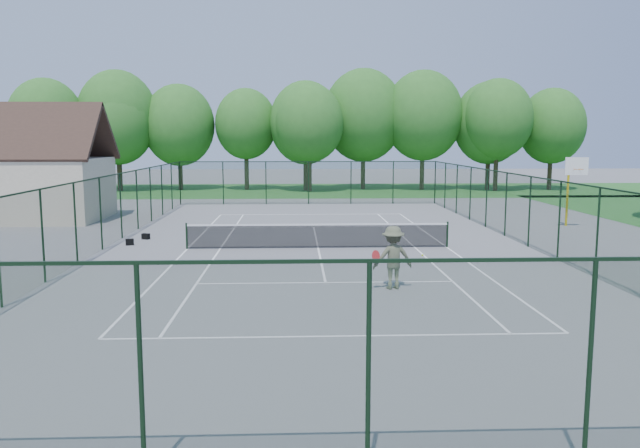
{
  "coord_description": "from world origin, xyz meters",
  "views": [
    {
      "loc": [
        -0.96,
        -25.91,
        4.57
      ],
      "look_at": [
        0.0,
        -2.0,
        1.3
      ],
      "focal_mm": 35.0,
      "sensor_mm": 36.0,
      "label": 1
    }
  ],
  "objects_px": {
    "tennis_net": "(318,235)",
    "sports_bag_a": "(130,242)",
    "tennis_player": "(393,257)",
    "basketball_goal": "(573,178)"
  },
  "relations": [
    {
      "from": "tennis_net",
      "to": "tennis_player",
      "type": "xyz_separation_m",
      "value": [
        2.02,
        -7.26,
        0.39
      ]
    },
    {
      "from": "tennis_net",
      "to": "basketball_goal",
      "type": "distance_m",
      "value": 14.75
    },
    {
      "from": "tennis_player",
      "to": "tennis_net",
      "type": "bearing_deg",
      "value": 105.58
    },
    {
      "from": "sports_bag_a",
      "to": "tennis_player",
      "type": "bearing_deg",
      "value": -56.07
    },
    {
      "from": "tennis_net",
      "to": "basketball_goal",
      "type": "xyz_separation_m",
      "value": [
        13.42,
        5.8,
        1.99
      ]
    },
    {
      "from": "tennis_net",
      "to": "tennis_player",
      "type": "distance_m",
      "value": 7.54
    },
    {
      "from": "tennis_net",
      "to": "sports_bag_a",
      "type": "xyz_separation_m",
      "value": [
        -8.15,
        1.06,
        -0.44
      ]
    },
    {
      "from": "tennis_player",
      "to": "basketball_goal",
      "type": "bearing_deg",
      "value": 48.9
    },
    {
      "from": "basketball_goal",
      "to": "tennis_player",
      "type": "xyz_separation_m",
      "value": [
        -11.39,
        -13.06,
        -1.6
      ]
    },
    {
      "from": "basketball_goal",
      "to": "sports_bag_a",
      "type": "relative_size",
      "value": 10.64
    }
  ]
}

